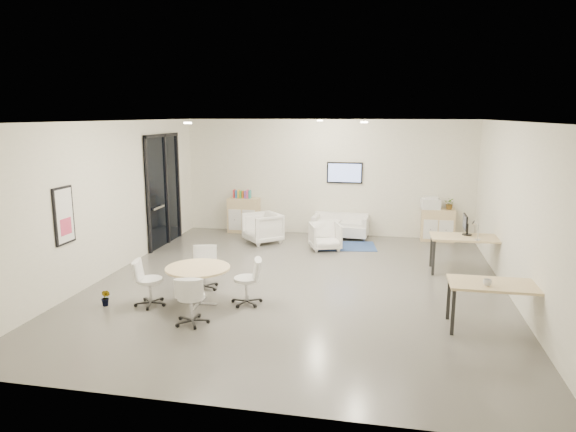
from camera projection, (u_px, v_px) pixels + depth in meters
The scene contains 21 objects.
room_shell at pixel (298, 205), 9.94m from camera, with size 9.60×10.60×4.80m.
glass_door at pixel (164, 187), 13.13m from camera, with size 0.09×1.90×2.85m.
artwork at pixel (64, 216), 9.17m from camera, with size 0.05×0.54×1.04m.
wall_tv at pixel (345, 173), 14.10m from camera, with size 0.98×0.06×0.58m.
ceiling_spots at pixel (296, 122), 10.47m from camera, with size 3.14×4.14×0.03m.
sideboard_left at pixel (244, 215), 14.69m from camera, with size 0.88×0.45×0.99m.
sideboard_right at pixel (438, 225), 13.68m from camera, with size 0.86×0.42×0.86m.
books at pixel (242, 194), 14.58m from camera, with size 0.51×0.14×0.22m.
printer at pixel (430, 203), 13.62m from camera, with size 0.52×0.46×0.34m.
loveseat at pixel (341, 227), 14.07m from camera, with size 1.53×0.83×0.56m.
blue_rug at pixel (346, 246), 13.17m from camera, with size 1.51×1.00×0.01m, color navy.
armchair_left at pixel (263, 226), 13.49m from camera, with size 0.84×0.79×0.86m, color white.
armchair_right at pixel (325, 235), 12.80m from camera, with size 0.72×0.67×0.74m, color white.
desk_rear at pixel (468, 240), 10.85m from camera, with size 1.53×0.79×0.79m.
desk_front at pixel (498, 288), 7.92m from camera, with size 1.47×0.73×0.77m.
monitor at pixel (466, 224), 10.94m from camera, with size 0.20×0.50×0.44m.
round_table at pixel (198, 272), 9.03m from camera, with size 1.14×1.14×0.69m.
meeting_chairs at pixel (198, 282), 9.07m from camera, with size 2.36×2.36×0.82m.
plant_cabinet at pixel (450, 205), 13.53m from camera, with size 0.28×0.31×0.24m, color #3F7F3F.
plant_floor at pixel (106, 302), 9.05m from camera, with size 0.17×0.31×0.14m, color #3F7F3F.
cup at pixel (487, 282), 7.80m from camera, with size 0.12×0.10×0.12m, color white.
Camera 1 is at (1.73, -9.64, 3.33)m, focal length 32.00 mm.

